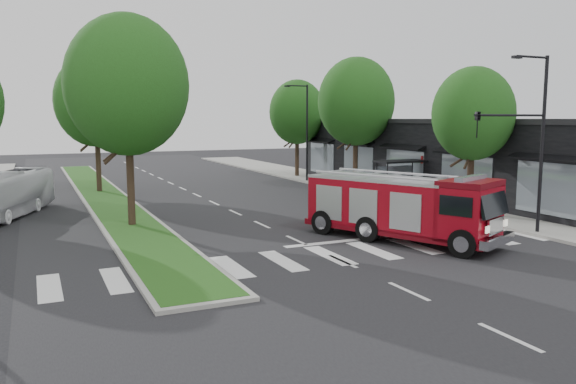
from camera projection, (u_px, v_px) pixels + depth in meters
ground at (296, 240)px, 24.38m from camera, size 140.00×140.00×0.00m
sidewalk_right at (398, 195)px, 38.55m from camera, size 5.00×80.00×0.15m
median at (103, 195)px, 38.11m from camera, size 3.00×50.00×0.15m
storefront_row at (451, 158)px, 40.09m from camera, size 8.00×30.00×5.00m
bus_shelter at (399, 169)px, 36.09m from camera, size 3.20×1.60×2.61m
tree_right_near at (473, 114)px, 30.22m from camera, size 4.40×4.40×8.05m
tree_right_mid at (356, 102)px, 40.91m from camera, size 5.60×5.60×9.72m
tree_right_far at (297, 112)px, 50.01m from camera, size 5.00×5.00×8.73m
tree_median_near at (127, 85)px, 26.42m from camera, size 5.80×5.80×10.16m
tree_median_far at (96, 101)px, 39.08m from camera, size 5.60×5.60×9.72m
streetlight_right_near at (528, 132)px, 24.59m from camera, size 4.08×0.22×8.00m
streetlight_right_far at (305, 128)px, 46.10m from camera, size 2.11×0.20×8.00m
fire_engine at (401, 207)px, 24.19m from camera, size 5.93×9.04×3.03m
city_bus at (7, 194)px, 30.12m from camera, size 5.04×9.03×2.47m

